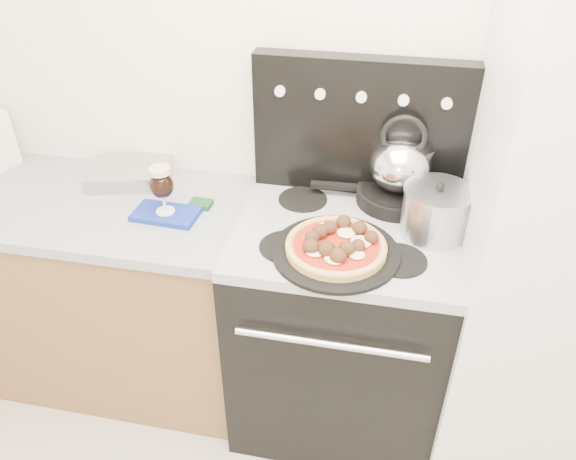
% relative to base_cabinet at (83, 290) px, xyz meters
% --- Properties ---
extents(room_shell, '(3.52, 3.01, 2.52)m').
position_rel_base_cabinet_xyz_m(room_shell, '(1.02, -0.91, 0.82)').
color(room_shell, '#B8AE9E').
rests_on(room_shell, ground).
extents(base_cabinet, '(1.45, 0.60, 0.86)m').
position_rel_base_cabinet_xyz_m(base_cabinet, '(0.00, 0.00, 0.00)').
color(base_cabinet, brown).
rests_on(base_cabinet, ground).
extents(countertop, '(1.48, 0.63, 0.04)m').
position_rel_base_cabinet_xyz_m(countertop, '(0.00, 0.00, 0.45)').
color(countertop, '#9898A3').
rests_on(countertop, base_cabinet).
extents(stove_body, '(0.76, 0.65, 0.88)m').
position_rel_base_cabinet_xyz_m(stove_body, '(1.10, -0.02, 0.01)').
color(stove_body, black).
rests_on(stove_body, ground).
extents(cooktop, '(0.76, 0.65, 0.04)m').
position_rel_base_cabinet_xyz_m(cooktop, '(1.10, -0.02, 0.47)').
color(cooktop, '#ADADB2').
rests_on(cooktop, stove_body).
extents(backguard, '(0.76, 0.08, 0.50)m').
position_rel_base_cabinet_xyz_m(backguard, '(1.10, 0.25, 0.74)').
color(backguard, black).
rests_on(backguard, cooktop).
extents(fridge, '(0.64, 0.68, 1.90)m').
position_rel_base_cabinet_xyz_m(fridge, '(1.80, -0.05, 0.52)').
color(fridge, silver).
rests_on(fridge, ground).
extents(foil_sheet, '(0.35, 0.29, 0.06)m').
position_rel_base_cabinet_xyz_m(foil_sheet, '(0.23, 0.17, 0.50)').
color(foil_sheet, silver).
rests_on(foil_sheet, countertop).
extents(oven_mitt, '(0.24, 0.15, 0.02)m').
position_rel_base_cabinet_xyz_m(oven_mitt, '(0.46, -0.05, 0.48)').
color(oven_mitt, navy).
rests_on(oven_mitt, countertop).
extents(beer_glass, '(0.09, 0.09, 0.18)m').
position_rel_base_cabinet_xyz_m(beer_glass, '(0.46, -0.05, 0.58)').
color(beer_glass, black).
rests_on(beer_glass, oven_mitt).
extents(pizza_pan, '(0.51, 0.51, 0.01)m').
position_rel_base_cabinet_xyz_m(pizza_pan, '(1.09, -0.18, 0.50)').
color(pizza_pan, black).
rests_on(pizza_pan, cooktop).
extents(pizza, '(0.33, 0.33, 0.05)m').
position_rel_base_cabinet_xyz_m(pizza, '(1.09, -0.18, 0.53)').
color(pizza, '#CF8142').
rests_on(pizza, pizza_pan).
extents(skillet, '(0.31, 0.31, 0.05)m').
position_rel_base_cabinet_xyz_m(skillet, '(1.26, 0.18, 0.52)').
color(skillet, black).
rests_on(skillet, cooktop).
extents(tea_kettle, '(0.26, 0.26, 0.24)m').
position_rel_base_cabinet_xyz_m(tea_kettle, '(1.26, 0.18, 0.66)').
color(tea_kettle, silver).
rests_on(tea_kettle, skillet).
extents(stock_pot, '(0.25, 0.25, 0.16)m').
position_rel_base_cabinet_xyz_m(stock_pot, '(1.39, 0.00, 0.57)').
color(stock_pot, '#B7B8C5').
rests_on(stock_pot, cooktop).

